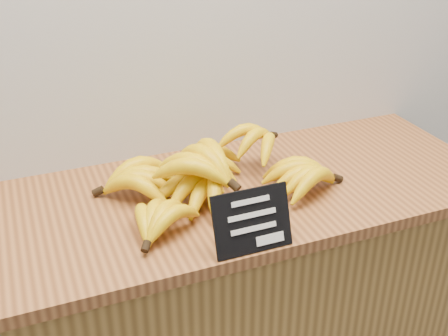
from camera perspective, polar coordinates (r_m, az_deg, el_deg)
counter_top at (r=1.38m, az=-0.78°, el=-2.95°), size 1.42×0.54×0.03m
chalkboard_sign at (r=1.14m, az=2.88°, el=-5.40°), size 0.17×0.05×0.13m
banana_pile at (r=1.33m, az=-1.78°, el=-0.92°), size 0.59×0.40×0.13m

